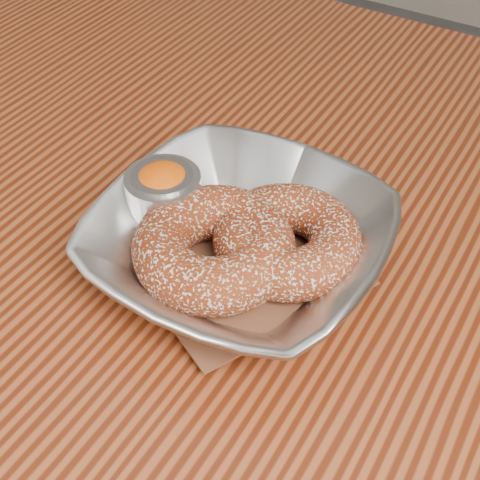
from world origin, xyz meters
The scene contains 6 objects.
table centered at (0.00, 0.00, 0.65)m, with size 1.20×0.80×0.75m.
serving_bowl centered at (0.02, -0.05, 0.78)m, with size 0.21×0.21×0.05m, color #B4B7BB.
parchment centered at (0.02, -0.05, 0.76)m, with size 0.14×0.14×0.00m, color brown.
donut_back centered at (0.05, -0.03, 0.78)m, with size 0.11×0.11×0.04m, color maroon.
donut_front centered at (0.01, -0.07, 0.78)m, with size 0.12×0.12×0.04m, color maroon.
ramekin centered at (-0.05, -0.04, 0.79)m, with size 0.06×0.06×0.05m.
Camera 1 is at (0.20, -0.34, 1.11)m, focal length 50.00 mm.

